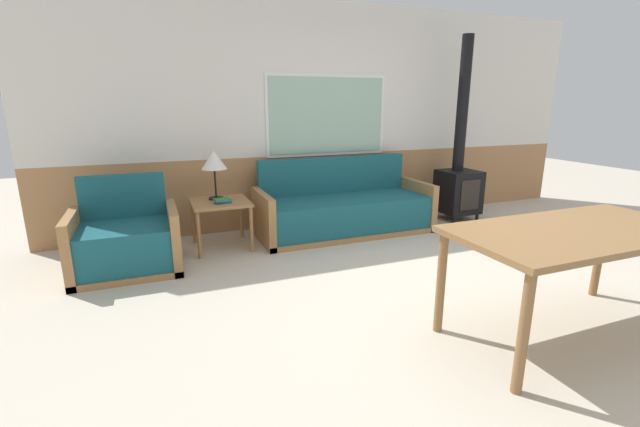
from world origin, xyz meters
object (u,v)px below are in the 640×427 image
Objects in this scene: armchair at (126,243)px; wood_stove at (459,173)px; couch at (344,211)px; dining_table at (577,240)px; side_table at (220,208)px; table_lamp at (214,161)px.

wood_stove is (4.06, 0.34, 0.35)m from armchair.
dining_table is (0.41, -2.69, 0.41)m from couch.
armchair reaches higher than side_table.
side_table is (0.93, 0.33, 0.17)m from armchair.
dining_table is (2.80, -2.35, 0.40)m from armchair.
side_table is at bearing -179.86° from wood_stove.
dining_table is (1.90, -2.78, -0.25)m from table_lamp.
side_table is at bearing -77.55° from table_lamp.
wood_stove reaches higher than couch.
armchair is 1.78× the size of table_lamp.
couch is 1.70m from wood_stove.
dining_table is at bearing -81.31° from couch.
couch is 2.23× the size of armchair.
armchair is 1.57× the size of side_table.
dining_table is at bearing -55.06° from side_table.
couch is 2.75m from dining_table.
side_table is 3.13m from wood_stove.
wood_stove is at bearing 0.14° from side_table.
table_lamp is 0.22× the size of wood_stove.
wood_stove is (3.13, 0.01, 0.18)m from side_table.
wood_stove reaches higher than dining_table.
table_lamp is (0.91, 0.44, 0.66)m from armchair.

